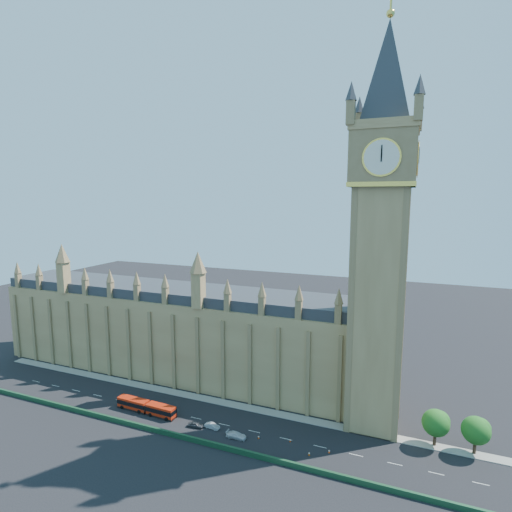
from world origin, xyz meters
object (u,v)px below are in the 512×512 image
at_px(red_bus, 146,407).
at_px(car_white, 236,435).
at_px(car_silver, 212,426).
at_px(car_grey, 196,425).

xyz_separation_m(red_bus, car_white, (26.54, -1.61, -0.85)).
relative_size(red_bus, car_silver, 4.54).
relative_size(car_silver, car_white, 0.79).
xyz_separation_m(car_silver, car_white, (7.08, -1.44, 0.07)).
height_order(car_silver, car_white, car_white).
bearing_deg(car_silver, car_grey, 108.95).
bearing_deg(car_white, car_grey, 86.47).
relative_size(car_grey, car_white, 0.79).
distance_m(car_silver, car_white, 7.22).
distance_m(red_bus, car_silver, 19.49).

